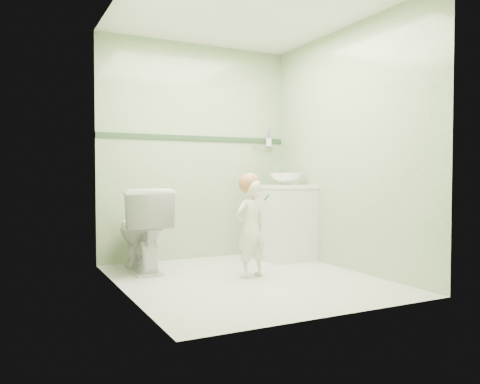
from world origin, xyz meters
TOP-DOWN VIEW (x-y plane):
  - ground at (0.00, 0.00)m, footprint 2.50×2.50m
  - room_shell at (0.00, 0.00)m, footprint 2.50×2.54m
  - trim_stripe at (0.00, 1.24)m, footprint 2.20×0.02m
  - vanity at (0.84, 0.70)m, footprint 0.52×0.50m
  - counter at (0.84, 0.70)m, footprint 0.54×0.52m
  - basin at (0.84, 0.70)m, footprint 0.37×0.37m
  - faucet at (0.84, 0.89)m, footprint 0.03×0.13m
  - cup_holder at (0.89, 1.18)m, footprint 0.26×0.07m
  - toilet at (-0.74, 0.80)m, footprint 0.48×0.81m
  - toddler at (0.07, 0.08)m, footprint 0.36×0.27m
  - hair_cap at (0.07, 0.10)m, footprint 0.20×0.20m
  - teal_toothbrush at (0.17, -0.03)m, footprint 0.11×0.14m

SIDE VIEW (x-z plane):
  - ground at x=0.00m, z-range 0.00..0.00m
  - vanity at x=0.84m, z-range 0.00..0.80m
  - toilet at x=-0.74m, z-range 0.00..0.81m
  - toddler at x=0.07m, z-range 0.00..0.89m
  - teal_toothbrush at x=0.17m, z-range 0.70..0.78m
  - counter at x=0.84m, z-range 0.79..0.83m
  - hair_cap at x=0.07m, z-range 0.76..0.96m
  - basin at x=0.84m, z-range 0.83..0.96m
  - faucet at x=0.84m, z-range 0.88..1.06m
  - room_shell at x=0.00m, z-range 0.00..2.40m
  - cup_holder at x=0.89m, z-range 1.22..1.44m
  - trim_stripe at x=0.00m, z-range 1.33..1.38m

